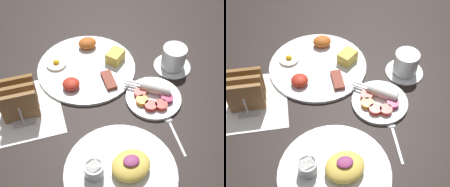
% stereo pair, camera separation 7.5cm
% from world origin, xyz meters
% --- Properties ---
extents(ground_plane, '(3.00, 3.00, 0.00)m').
position_xyz_m(ground_plane, '(0.00, 0.00, 0.00)').
color(ground_plane, black).
extents(napkin_flat, '(0.22, 0.22, 0.00)m').
position_xyz_m(napkin_flat, '(-0.23, 0.09, 0.00)').
color(napkin_flat, white).
rests_on(napkin_flat, ground_plane).
extents(plate_breakfast, '(0.32, 0.32, 0.05)m').
position_xyz_m(plate_breakfast, '(-0.01, 0.20, 0.01)').
color(plate_breakfast, white).
rests_on(plate_breakfast, ground_plane).
extents(plate_condiments, '(0.17, 0.17, 0.04)m').
position_xyz_m(plate_condiments, '(0.15, 0.02, 0.01)').
color(plate_condiments, white).
rests_on(plate_condiments, ground_plane).
extents(plate_foreground, '(0.28, 0.28, 0.06)m').
position_xyz_m(plate_foreground, '(-0.02, -0.18, 0.01)').
color(plate_foreground, white).
rests_on(plate_foreground, ground_plane).
extents(toast_rack, '(0.10, 0.12, 0.10)m').
position_xyz_m(toast_rack, '(-0.23, 0.09, 0.05)').
color(toast_rack, '#B7B7BC').
rests_on(toast_rack, ground_plane).
extents(coffee_cup, '(0.12, 0.12, 0.08)m').
position_xyz_m(coffee_cup, '(0.26, 0.13, 0.04)').
color(coffee_cup, white).
rests_on(coffee_cup, ground_plane).
extents(teaspoon, '(0.02, 0.13, 0.01)m').
position_xyz_m(teaspoon, '(0.16, -0.10, 0.00)').
color(teaspoon, silver).
rests_on(teaspoon, ground_plane).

